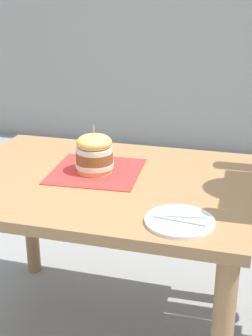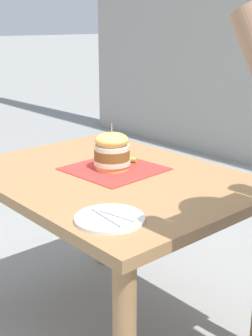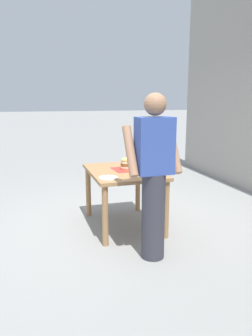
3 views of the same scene
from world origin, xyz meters
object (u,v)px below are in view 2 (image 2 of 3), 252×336
(sandwich, at_px, (112,151))
(patio_table, at_px, (110,201))
(pickle_spear, at_px, (129,159))
(side_plate_with_forks, at_px, (110,218))

(sandwich, bearing_deg, patio_table, 41.15)
(sandwich, xyz_separation_m, pickle_spear, (-0.11, -0.02, -0.06))
(pickle_spear, relative_size, side_plate_with_forks, 0.32)
(patio_table, distance_m, pickle_spear, 0.22)
(sandwich, relative_size, pickle_spear, 2.70)
(pickle_spear, height_order, side_plate_with_forks, pickle_spear)
(side_plate_with_forks, bearing_deg, sandwich, -130.45)
(patio_table, bearing_deg, pickle_spear, -157.69)
(patio_table, height_order, side_plate_with_forks, side_plate_with_forks)
(pickle_spear, bearing_deg, patio_table, 22.31)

